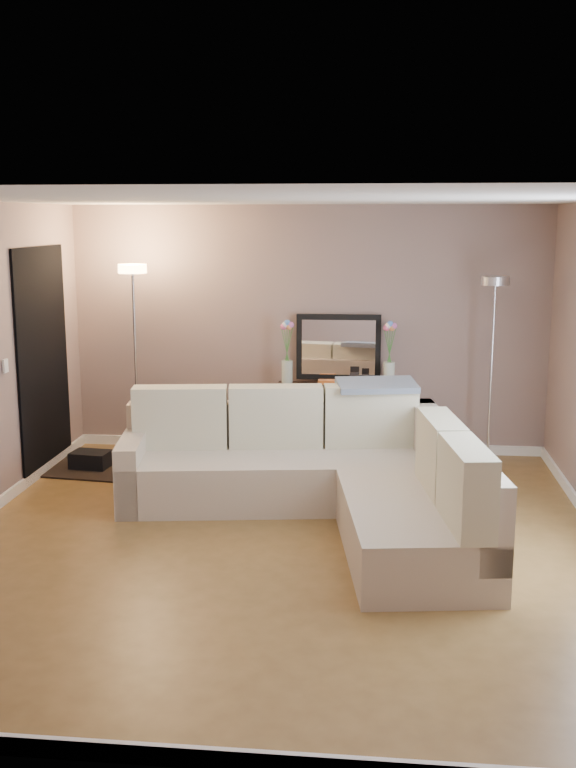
# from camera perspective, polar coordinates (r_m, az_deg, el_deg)

# --- Properties ---
(floor) EXTENTS (5.00, 5.50, 0.01)m
(floor) POSITION_cam_1_polar(r_m,az_deg,el_deg) (6.69, -0.73, -10.66)
(floor) COLOR olive
(floor) RESTS_ON ground
(ceiling) EXTENTS (5.00, 5.50, 0.01)m
(ceiling) POSITION_cam_1_polar(r_m,az_deg,el_deg) (6.22, -0.79, 12.30)
(ceiling) COLOR white
(ceiling) RESTS_ON ground
(wall_back) EXTENTS (5.00, 0.02, 2.60)m
(wall_back) POSITION_cam_1_polar(r_m,az_deg,el_deg) (9.04, 1.31, 3.62)
(wall_back) COLOR gray
(wall_back) RESTS_ON ground
(wall_front) EXTENTS (5.00, 0.02, 2.60)m
(wall_front) POSITION_cam_1_polar(r_m,az_deg,el_deg) (3.68, -5.89, -7.55)
(wall_front) COLOR gray
(wall_front) RESTS_ON ground
(baseboard_back) EXTENTS (5.00, 0.03, 0.10)m
(baseboard_back) POSITION_cam_1_polar(r_m,az_deg,el_deg) (9.26, 1.26, -4.09)
(baseboard_back) COLOR white
(baseboard_back) RESTS_ON ground
(baseboard_front) EXTENTS (5.00, 0.03, 0.10)m
(baseboard_front) POSITION_cam_1_polar(r_m,az_deg,el_deg) (4.27, -5.46, -23.55)
(baseboard_front) COLOR white
(baseboard_front) RESTS_ON ground
(doorway) EXTENTS (0.02, 1.20, 2.20)m
(doorway) POSITION_cam_1_polar(r_m,az_deg,el_deg) (8.61, -15.99, 1.48)
(doorway) COLOR black
(doorway) RESTS_ON ground
(switch_plate) EXTENTS (0.02, 0.08, 0.12)m
(switch_plate) POSITION_cam_1_polar(r_m,az_deg,el_deg) (7.83, -18.33, 1.16)
(switch_plate) COLOR white
(switch_plate) RESTS_ON ground
(sectional_sofa) EXTENTS (3.15, 2.79, 0.99)m
(sectional_sofa) POSITION_cam_1_polar(r_m,az_deg,el_deg) (7.17, 2.66, -6.04)
(sectional_sofa) COLOR beige
(sectional_sofa) RESTS_ON floor
(throw_blanket) EXTENTS (0.77, 0.54, 0.09)m
(throw_blanket) POSITION_cam_1_polar(r_m,az_deg,el_deg) (7.75, 5.94, -0.06)
(throw_blanket) COLOR gray
(throw_blanket) RESTS_ON sectional_sofa
(console_table) EXTENTS (1.25, 0.36, 0.77)m
(console_table) POSITION_cam_1_polar(r_m,az_deg,el_deg) (8.94, 2.80, -2.13)
(console_table) COLOR black
(console_table) RESTS_ON floor
(leaning_mirror) EXTENTS (0.88, 0.06, 0.69)m
(leaning_mirror) POSITION_cam_1_polar(r_m,az_deg,el_deg) (8.96, 3.39, 2.47)
(leaning_mirror) COLOR black
(leaning_mirror) RESTS_ON console_table
(table_decor) EXTENTS (0.53, 0.12, 0.12)m
(table_decor) POSITION_cam_1_polar(r_m,az_deg,el_deg) (8.82, 3.31, 0.21)
(table_decor) COLOR orange
(table_decor) RESTS_ON console_table
(flower_vase_left) EXTENTS (0.14, 0.12, 0.66)m
(flower_vase_left) POSITION_cam_1_polar(r_m,az_deg,el_deg) (8.84, -0.06, 1.88)
(flower_vase_left) COLOR silver
(flower_vase_left) RESTS_ON console_table
(flower_vase_right) EXTENTS (0.14, 0.12, 0.66)m
(flower_vase_right) POSITION_cam_1_polar(r_m,az_deg,el_deg) (8.81, 6.78, 1.77)
(flower_vase_right) COLOR silver
(flower_vase_right) RESTS_ON console_table
(floor_lamp_lit) EXTENTS (0.31, 0.31, 2.01)m
(floor_lamp_lit) POSITION_cam_1_polar(r_m,az_deg,el_deg) (8.82, -10.21, 4.03)
(floor_lamp_lit) COLOR silver
(floor_lamp_lit) RESTS_ON floor
(floor_lamp_unlit) EXTENTS (0.34, 0.34, 1.91)m
(floor_lamp_unlit) POSITION_cam_1_polar(r_m,az_deg,el_deg) (8.53, 13.51, 3.22)
(floor_lamp_unlit) COLOR silver
(floor_lamp_unlit) RESTS_ON floor
(charcoal_rug) EXTENTS (1.41, 1.12, 0.02)m
(charcoal_rug) POSITION_cam_1_polar(r_m,az_deg,el_deg) (8.80, -11.51, -5.41)
(charcoal_rug) COLOR black
(charcoal_rug) RESTS_ON floor
(black_bag) EXTENTS (0.40, 0.30, 0.24)m
(black_bag) POSITION_cam_1_polar(r_m,az_deg,el_deg) (8.79, -13.00, -5.17)
(black_bag) COLOR black
(black_bag) RESTS_ON charcoal_rug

